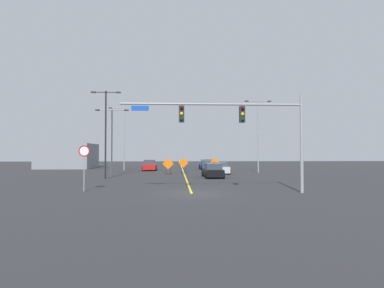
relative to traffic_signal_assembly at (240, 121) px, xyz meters
name	(u,v)px	position (x,y,z in m)	size (l,w,h in m)	color
ground	(192,194)	(-3.12, 0.01, -4.64)	(139.22, 139.22, 0.00)	#2D2D30
road_centre_stripe	(181,166)	(-3.12, 38.69, -4.63)	(0.16, 77.34, 0.01)	yellow
traffic_signal_assembly	(240,121)	(0.00, 0.00, 0.00)	(11.78, 0.44, 6.32)	gray
stop_sign	(84,159)	(-10.27, 1.50, -2.48)	(0.76, 0.07, 3.08)	gray
street_lamp_near_right	(106,127)	(-11.09, 11.84, 0.44)	(2.90, 0.24, 8.73)	black
street_lamp_near_left	(258,130)	(6.21, 19.45, 0.70)	(3.31, 0.24, 9.18)	gray
street_lamp_far_right	(112,136)	(-10.89, 13.94, -0.30)	(3.48, 0.24, 7.22)	gray
street_lamp_far_left	(124,133)	(-11.48, 25.82, 0.73)	(4.43, 0.24, 9.06)	gray
construction_sign_median_near	(215,162)	(1.29, 23.88, -3.46)	(1.22, 0.06, 1.88)	orange
construction_sign_right_lane	(183,164)	(-3.18, 19.27, -3.43)	(1.23, 0.07, 1.92)	orange
construction_sign_left_shoulder	(168,164)	(-5.01, 16.99, -3.45)	(1.31, 0.12, 1.93)	orange
car_green_approaching	(206,164)	(0.98, 33.13, -3.98)	(2.18, 4.47, 1.39)	#196B38
car_black_distant	(213,171)	(-0.30, 12.74, -3.94)	(2.06, 4.30, 1.48)	black
car_red_passing	(150,166)	(-7.88, 25.97, -3.96)	(2.17, 4.31, 1.51)	red
car_blue_near	(207,165)	(0.51, 27.53, -4.00)	(2.18, 3.96, 1.32)	#1E389E
car_silver_mid	(220,168)	(1.23, 18.36, -3.98)	(2.08, 4.09, 1.41)	#B7BABF
roadside_building_west	(68,156)	(-21.60, 32.63, -2.66)	(8.16, 7.60, 3.96)	gray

